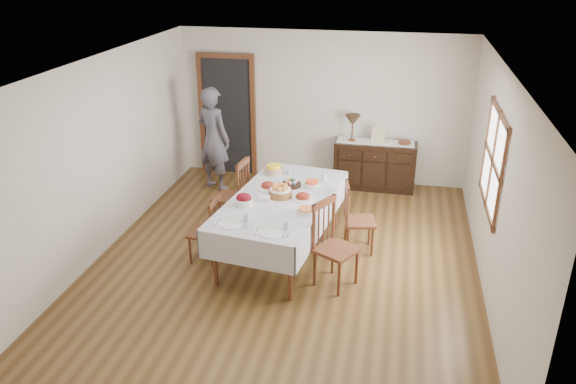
% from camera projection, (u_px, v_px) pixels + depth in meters
% --- Properties ---
extents(ground, '(6.00, 6.00, 0.00)m').
position_uv_depth(ground, '(286.00, 260.00, 7.53)').
color(ground, brown).
extents(room_shell, '(5.02, 6.02, 2.65)m').
position_uv_depth(room_shell, '(282.00, 133.00, 7.28)').
color(room_shell, silver).
rests_on(room_shell, ground).
extents(dining_table, '(1.54, 2.55, 0.83)m').
position_uv_depth(dining_table, '(281.00, 204.00, 7.41)').
color(dining_table, '#BABBBF').
rests_on(dining_table, ground).
extents(chair_left_near, '(0.40, 0.40, 0.90)m').
position_uv_depth(chair_left_near, '(208.00, 230.00, 7.34)').
color(chair_left_near, '#5A2F1A').
rests_on(chair_left_near, ground).
extents(chair_left_far, '(0.50, 0.50, 1.08)m').
position_uv_depth(chair_left_far, '(234.00, 194.00, 8.18)').
color(chair_left_far, '#5A2F1A').
rests_on(chair_left_far, ground).
extents(chair_right_near, '(0.62, 0.62, 1.09)m').
position_uv_depth(chair_right_near, '(333.00, 243.00, 6.80)').
color(chair_right_near, '#5A2F1A').
rests_on(chair_right_near, ground).
extents(chair_right_far, '(0.48, 0.48, 0.99)m').
position_uv_depth(chair_right_far, '(356.00, 217.00, 7.58)').
color(chair_right_far, '#5A2F1A').
rests_on(chair_right_far, ground).
extents(sideboard, '(1.37, 0.50, 0.82)m').
position_uv_depth(sideboard, '(375.00, 165.00, 9.62)').
color(sideboard, black).
rests_on(sideboard, ground).
extents(person, '(0.70, 0.59, 1.90)m').
position_uv_depth(person, '(213.00, 136.00, 9.40)').
color(person, '#54525F').
rests_on(person, ground).
extents(bread_basket, '(0.31, 0.31, 0.17)m').
position_uv_depth(bread_basket, '(280.00, 191.00, 7.38)').
color(bread_basket, brown).
rests_on(bread_basket, dining_table).
extents(egg_basket, '(0.26, 0.26, 0.11)m').
position_uv_depth(egg_basket, '(291.00, 184.00, 7.71)').
color(egg_basket, black).
rests_on(egg_basket, dining_table).
extents(ham_platter_a, '(0.33, 0.33, 0.11)m').
position_uv_depth(ham_platter_a, '(268.00, 186.00, 7.66)').
color(ham_platter_a, white).
rests_on(ham_platter_a, dining_table).
extents(ham_platter_b, '(0.27, 0.27, 0.11)m').
position_uv_depth(ham_platter_b, '(303.00, 197.00, 7.32)').
color(ham_platter_b, white).
rests_on(ham_platter_b, dining_table).
extents(beet_bowl, '(0.23, 0.23, 0.16)m').
position_uv_depth(beet_bowl, '(244.00, 200.00, 7.14)').
color(beet_bowl, white).
rests_on(beet_bowl, dining_table).
extents(carrot_bowl, '(0.21, 0.21, 0.10)m').
position_uv_depth(carrot_bowl, '(312.00, 184.00, 7.67)').
color(carrot_bowl, white).
rests_on(carrot_bowl, dining_table).
extents(pineapple_bowl, '(0.26, 0.26, 0.13)m').
position_uv_depth(pineapple_bowl, '(274.00, 170.00, 8.13)').
color(pineapple_bowl, tan).
rests_on(pineapple_bowl, dining_table).
extents(casserole_dish, '(0.22, 0.22, 0.07)m').
position_uv_depth(casserole_dish, '(306.00, 211.00, 6.93)').
color(casserole_dish, white).
rests_on(casserole_dish, dining_table).
extents(butter_dish, '(0.15, 0.11, 0.07)m').
position_uv_depth(butter_dish, '(264.00, 199.00, 7.26)').
color(butter_dish, white).
rests_on(butter_dish, dining_table).
extents(setting_left, '(0.44, 0.31, 0.10)m').
position_uv_depth(setting_left, '(236.00, 222.00, 6.68)').
color(setting_left, white).
rests_on(setting_left, dining_table).
extents(setting_right, '(0.44, 0.31, 0.10)m').
position_uv_depth(setting_right, '(276.00, 230.00, 6.48)').
color(setting_right, white).
rests_on(setting_right, dining_table).
extents(glass_far_a, '(0.07, 0.07, 0.09)m').
position_uv_depth(glass_far_a, '(289.00, 171.00, 8.11)').
color(glass_far_a, silver).
rests_on(glass_far_a, dining_table).
extents(glass_far_b, '(0.07, 0.07, 0.11)m').
position_uv_depth(glass_far_b, '(324.00, 177.00, 7.88)').
color(glass_far_b, silver).
rests_on(glass_far_b, dining_table).
extents(runner, '(1.30, 0.35, 0.01)m').
position_uv_depth(runner, '(375.00, 142.00, 9.48)').
color(runner, white).
rests_on(runner, sideboard).
extents(table_lamp, '(0.26, 0.26, 0.46)m').
position_uv_depth(table_lamp, '(353.00, 121.00, 9.39)').
color(table_lamp, brown).
rests_on(table_lamp, sideboard).
extents(picture_frame, '(0.22, 0.08, 0.28)m').
position_uv_depth(picture_frame, '(378.00, 135.00, 9.37)').
color(picture_frame, '#C2B78D').
rests_on(picture_frame, sideboard).
extents(deco_bowl, '(0.20, 0.20, 0.06)m').
position_uv_depth(deco_bowl, '(404.00, 142.00, 9.37)').
color(deco_bowl, '#5A2F1A').
rests_on(deco_bowl, sideboard).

